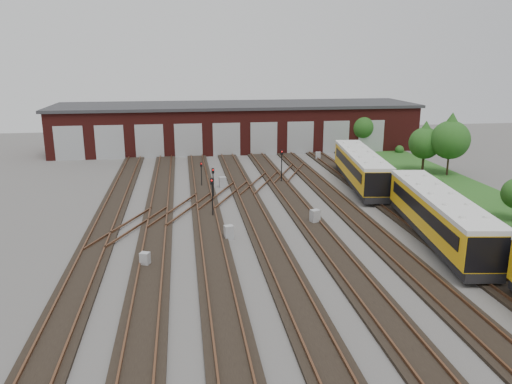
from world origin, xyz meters
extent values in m
plane|color=#484543|center=(0.00, 0.00, 0.00)|extent=(120.00, 120.00, 0.00)
cube|color=black|center=(-14.00, 0.00, 0.09)|extent=(2.40, 70.00, 0.18)
cube|color=brown|center=(-14.72, 0.00, 0.26)|extent=(0.10, 70.00, 0.15)
cube|color=brown|center=(-13.28, 0.00, 0.26)|extent=(0.10, 70.00, 0.15)
cube|color=black|center=(-10.00, 0.00, 0.09)|extent=(2.40, 70.00, 0.18)
cube|color=brown|center=(-10.72, 0.00, 0.26)|extent=(0.10, 70.00, 0.15)
cube|color=brown|center=(-9.28, 0.00, 0.26)|extent=(0.10, 70.00, 0.15)
cube|color=black|center=(-6.00, 0.00, 0.09)|extent=(2.40, 70.00, 0.18)
cube|color=brown|center=(-6.72, 0.00, 0.26)|extent=(0.10, 70.00, 0.15)
cube|color=brown|center=(-5.28, 0.00, 0.26)|extent=(0.10, 70.00, 0.15)
cube|color=black|center=(-2.00, 0.00, 0.09)|extent=(2.40, 70.00, 0.18)
cube|color=brown|center=(-2.72, 0.00, 0.26)|extent=(0.10, 70.00, 0.15)
cube|color=brown|center=(-1.28, 0.00, 0.26)|extent=(0.10, 70.00, 0.15)
cube|color=black|center=(2.00, 0.00, 0.09)|extent=(2.40, 70.00, 0.18)
cube|color=brown|center=(1.28, 0.00, 0.26)|extent=(0.10, 70.00, 0.15)
cube|color=brown|center=(2.72, 0.00, 0.26)|extent=(0.10, 70.00, 0.15)
cube|color=black|center=(6.00, 0.00, 0.09)|extent=(2.40, 70.00, 0.18)
cube|color=brown|center=(5.28, 0.00, 0.26)|extent=(0.10, 70.00, 0.15)
cube|color=brown|center=(6.72, 0.00, 0.26)|extent=(0.10, 70.00, 0.15)
cube|color=black|center=(10.00, 0.00, 0.09)|extent=(2.40, 70.00, 0.18)
cube|color=brown|center=(9.28, 0.00, 0.26)|extent=(0.10, 70.00, 0.15)
cube|color=brown|center=(10.72, 0.00, 0.26)|extent=(0.10, 70.00, 0.15)
cube|color=black|center=(14.00, 0.00, 0.09)|extent=(2.40, 70.00, 0.18)
cube|color=brown|center=(13.28, 0.00, 0.26)|extent=(0.10, 70.00, 0.15)
cube|color=brown|center=(14.72, 0.00, 0.26)|extent=(0.10, 70.00, 0.15)
cube|color=brown|center=(-8.00, 10.00, 0.26)|extent=(5.40, 9.62, 0.15)
cube|color=brown|center=(-4.00, 14.00, 0.26)|extent=(5.40, 9.62, 0.15)
cube|color=brown|center=(0.00, 18.00, 0.26)|extent=(5.40, 9.62, 0.15)
cube|color=brown|center=(-12.00, 6.00, 0.26)|extent=(5.40, 9.62, 0.15)
cube|color=brown|center=(4.00, 22.00, 0.26)|extent=(5.40, 9.62, 0.15)
cube|color=#4C1613|center=(0.00, 40.00, 3.00)|extent=(50.00, 12.00, 6.00)
cube|color=#303033|center=(0.00, 40.00, 6.15)|extent=(51.00, 12.50, 0.40)
cube|color=#A3A6A8|center=(-22.00, 33.98, 2.20)|extent=(3.60, 0.12, 4.40)
cube|color=#A3A6A8|center=(-17.00, 33.98, 2.20)|extent=(3.60, 0.12, 4.40)
cube|color=#A3A6A8|center=(-12.00, 33.98, 2.20)|extent=(3.60, 0.12, 4.40)
cube|color=#A3A6A8|center=(-7.00, 33.98, 2.20)|extent=(3.60, 0.12, 4.40)
cube|color=#A3A6A8|center=(-2.00, 33.98, 2.20)|extent=(3.60, 0.12, 4.40)
cube|color=#A3A6A8|center=(3.00, 33.98, 2.20)|extent=(3.60, 0.12, 4.40)
cube|color=#A3A6A8|center=(8.00, 33.98, 2.20)|extent=(3.60, 0.12, 4.40)
cube|color=#A3A6A8|center=(13.00, 33.98, 2.20)|extent=(3.60, 0.12, 4.40)
cube|color=#A3A6A8|center=(18.00, 33.98, 2.20)|extent=(3.60, 0.12, 4.40)
cube|color=#22501A|center=(19.00, 10.00, 0.03)|extent=(8.00, 55.00, 0.05)
cube|color=black|center=(10.00, 0.06, 0.64)|extent=(4.46, 15.53, 0.61)
cube|color=#DCB60B|center=(10.00, 0.06, 2.07)|extent=(4.76, 15.58, 2.25)
cube|color=silver|center=(10.00, 0.06, 3.35)|extent=(4.86, 15.59, 0.31)
cube|color=black|center=(8.66, 0.24, 2.33)|extent=(1.93, 13.39, 0.87)
cube|color=black|center=(11.34, -0.13, 2.33)|extent=(1.93, 13.39, 0.87)
cube|color=black|center=(10.00, 16.06, 0.64)|extent=(4.46, 15.53, 0.61)
cube|color=#DCB60B|center=(10.00, 16.06, 2.07)|extent=(4.76, 15.58, 2.25)
cube|color=silver|center=(10.00, 16.06, 3.35)|extent=(4.86, 15.59, 0.31)
cube|color=black|center=(8.66, 16.24, 2.33)|extent=(1.93, 13.39, 0.87)
cube|color=black|center=(11.34, 15.87, 2.33)|extent=(1.93, 13.39, 0.87)
cylinder|color=black|center=(-6.01, 17.96, 1.06)|extent=(0.09, 0.09, 2.13)
cube|color=black|center=(-6.01, 17.96, 2.35)|extent=(0.23, 0.14, 0.44)
sphere|color=red|center=(-6.01, 17.87, 2.44)|extent=(0.11, 0.11, 0.11)
cylinder|color=black|center=(-5.11, 13.46, 1.21)|extent=(0.10, 0.10, 2.43)
cube|color=black|center=(-5.11, 13.46, 2.67)|extent=(0.25, 0.16, 0.49)
sphere|color=red|center=(-5.11, 13.36, 2.77)|extent=(0.12, 0.12, 0.12)
cylinder|color=black|center=(-5.52, 7.94, 1.39)|extent=(0.11, 0.11, 2.78)
cube|color=black|center=(-5.52, 7.94, 3.05)|extent=(0.30, 0.24, 0.53)
sphere|color=red|center=(-5.52, 7.83, 3.15)|extent=(0.13, 0.13, 0.13)
cylinder|color=black|center=(2.34, 18.56, 1.48)|extent=(0.11, 0.11, 2.96)
cube|color=black|center=(2.34, 18.56, 3.23)|extent=(0.28, 0.18, 0.54)
sphere|color=red|center=(2.34, 18.45, 3.34)|extent=(0.13, 0.13, 0.13)
cube|color=#9A9C9F|center=(-10.38, -1.46, 0.47)|extent=(0.70, 0.65, 0.94)
cube|color=#9A9C9F|center=(-3.93, 17.45, 0.55)|extent=(0.74, 0.65, 1.11)
cube|color=#9A9C9F|center=(-4.72, 2.59, 0.53)|extent=(0.72, 0.64, 1.06)
cube|color=#9A9C9F|center=(9.38, 29.82, 0.50)|extent=(0.68, 0.60, 1.01)
cube|color=#9A9C9F|center=(2.36, 5.11, 0.57)|extent=(0.84, 0.77, 1.14)
cylinder|color=#312216|center=(16.87, 35.00, 0.92)|extent=(0.25, 0.25, 1.84)
sphere|color=#184213|center=(16.87, 35.00, 3.37)|extent=(3.57, 3.57, 3.57)
cone|color=#184213|center=(16.87, 35.00, 4.65)|extent=(3.06, 3.06, 2.55)
cylinder|color=#312216|center=(19.31, 21.08, 0.92)|extent=(0.28, 0.28, 1.83)
sphere|color=#184213|center=(19.31, 21.08, 3.36)|extent=(3.56, 3.56, 3.56)
cone|color=#184213|center=(19.31, 21.08, 4.63)|extent=(3.05, 3.05, 2.54)
cylinder|color=#312216|center=(21.29, 19.20, 1.09)|extent=(0.22, 0.22, 2.17)
sphere|color=#184213|center=(21.29, 19.20, 3.98)|extent=(4.23, 4.23, 4.23)
cone|color=#184213|center=(21.29, 19.20, 5.49)|extent=(3.62, 3.62, 3.02)
sphere|color=#184213|center=(16.80, 13.41, 0.85)|extent=(1.70, 1.70, 1.70)
sphere|color=#184213|center=(21.79, 32.88, 0.59)|extent=(1.19, 1.19, 1.19)
camera|label=1|loc=(-7.76, -31.28, 12.79)|focal=35.00mm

